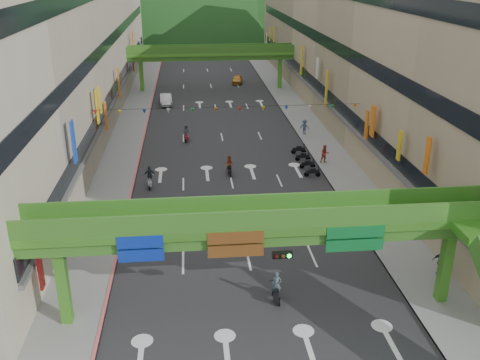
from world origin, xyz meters
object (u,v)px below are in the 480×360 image
Objects in this scene: scooter_rider_mid at (230,165)px; car_yellow at (237,79)px; scooter_rider_near at (276,288)px; car_silver at (166,99)px; overpass_near at (280,238)px; pedestrian_red at (325,155)px.

car_yellow is (4.58, 41.87, -0.35)m from scooter_rider_mid.
scooter_rider_near is 0.42× the size of car_silver.
scooter_rider_near reaches higher than car_silver.
scooter_rider_mid is 0.43× the size of car_silver.
scooter_rider_mid is (-1.18, 20.80, 0.13)m from scooter_rider_near.
scooter_rider_mid reaches higher than car_silver.
scooter_rider_mid is at bearing -79.78° from car_silver.
car_yellow is (3.61, 64.34, -4.53)m from overpass_near.
overpass_near is at bearing -97.23° from scooter_rider_near.
scooter_rider_near is 62.76m from car_yellow.
scooter_rider_mid is 0.50× the size of car_yellow.
scooter_rider_near is (0.21, 1.67, -4.31)m from overpass_near.
car_yellow is at bearing 86.89° from scooter_rider_near.
pedestrian_red is (8.87, 24.61, -4.27)m from overpass_near.
overpass_near is 4.63m from scooter_rider_near.
pedestrian_red is (5.25, -39.73, 0.26)m from car_yellow.
car_silver is at bearing 98.88° from overpass_near.
scooter_rider_near is at bearing 82.77° from overpass_near.
overpass_near is at bearing -84.73° from car_silver.
scooter_rider_near reaches higher than pedestrian_red.
overpass_near is 22.88m from scooter_rider_mid.
car_yellow is at bearing 86.79° from overpass_near.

